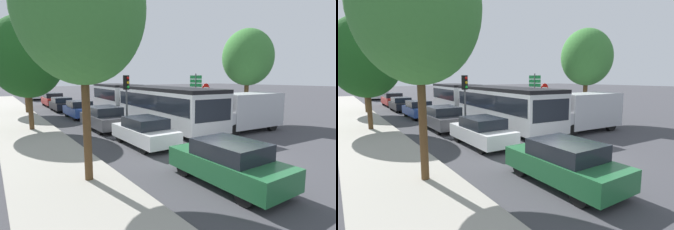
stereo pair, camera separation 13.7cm
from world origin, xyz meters
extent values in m
plane|color=#3D3D42|center=(0.00, 0.00, 0.00)|extent=(200.00, 200.00, 0.00)
cube|color=#9E998E|center=(-6.17, 19.80, 0.07)|extent=(3.20, 49.59, 0.14)
cube|color=silver|center=(1.72, 7.22, 1.35)|extent=(3.32, 10.05, 2.14)
cube|color=black|center=(1.72, 7.22, 1.74)|extent=(3.31, 9.66, 0.94)
cube|color=black|center=(1.72, 7.22, 2.53)|extent=(3.32, 10.05, 0.21)
cube|color=silver|center=(2.35, 16.58, 1.35)|extent=(3.11, 6.93, 2.14)
cube|color=black|center=(2.35, 16.58, 1.74)|extent=(3.11, 6.67, 0.94)
cube|color=black|center=(2.35, 16.58, 2.53)|extent=(3.11, 6.93, 0.21)
cylinder|color=black|center=(2.08, 12.68, 1.35)|extent=(2.03, 1.17, 1.96)
cube|color=black|center=(1.38, 2.33, 1.61)|extent=(2.34, 0.26, 1.15)
cylinder|color=black|center=(2.61, 3.99, 0.52)|extent=(0.38, 1.06, 1.04)
cylinder|color=black|center=(0.39, 4.14, 0.52)|extent=(0.38, 1.06, 1.04)
cylinder|color=black|center=(3.04, 10.31, 0.52)|extent=(0.38, 1.06, 1.04)
cylinder|color=black|center=(0.82, 10.46, 0.52)|extent=(0.38, 1.06, 1.04)
cylinder|color=black|center=(3.46, 16.50, 0.52)|extent=(0.38, 1.06, 1.04)
cylinder|color=black|center=(1.23, 16.65, 0.52)|extent=(0.38, 1.06, 1.04)
cube|color=silver|center=(-1.88, 39.59, 1.25)|extent=(2.71, 11.35, 1.97)
cube|color=black|center=(-1.88, 39.59, 1.61)|extent=(2.72, 10.78, 0.83)
cube|color=black|center=(-1.88, 39.59, 2.33)|extent=(2.71, 11.35, 0.20)
cylinder|color=black|center=(-2.86, 43.34, 0.49)|extent=(0.31, 0.99, 0.98)
cylinder|color=black|center=(-0.76, 43.30, 0.49)|extent=(0.31, 0.99, 0.98)
cylinder|color=black|center=(-2.99, 36.22, 0.49)|extent=(0.31, 0.99, 0.98)
cylinder|color=black|center=(-0.89, 36.18, 0.49)|extent=(0.31, 0.99, 0.98)
cube|color=#236638|center=(-2.05, -1.87, 0.56)|extent=(1.68, 3.93, 0.64)
cube|color=black|center=(-2.05, -1.96, 1.12)|extent=(1.54, 2.06, 0.49)
cylinder|color=black|center=(-2.74, -0.61, 0.30)|extent=(0.21, 0.60, 0.60)
cylinder|color=black|center=(-1.34, -0.61, 0.30)|extent=(0.21, 0.60, 0.60)
cylinder|color=black|center=(-2.75, -3.12, 0.30)|extent=(0.21, 0.60, 0.60)
cylinder|color=black|center=(-1.35, -3.12, 0.30)|extent=(0.21, 0.60, 0.60)
cube|color=white|center=(-1.88, 3.64, 0.57)|extent=(1.69, 3.98, 0.64)
cube|color=black|center=(-1.88, 3.55, 1.14)|extent=(1.55, 2.09, 0.49)
cylinder|color=black|center=(-2.58, 4.91, 0.30)|extent=(0.21, 0.61, 0.61)
cylinder|color=black|center=(-1.17, 4.91, 0.30)|extent=(0.21, 0.61, 0.61)
cylinder|color=black|center=(-2.59, 2.37, 0.30)|extent=(0.21, 0.61, 0.61)
cylinder|color=black|center=(-1.18, 2.37, 0.30)|extent=(0.21, 0.61, 0.61)
cube|color=#47474C|center=(-2.05, 8.47, 0.61)|extent=(1.81, 4.24, 0.69)
cube|color=black|center=(-2.05, 8.37, 1.21)|extent=(1.66, 2.22, 0.52)
cylinder|color=black|center=(-2.80, 9.83, 0.32)|extent=(0.22, 0.65, 0.65)
cylinder|color=black|center=(-1.30, 9.83, 0.32)|extent=(0.22, 0.65, 0.65)
cylinder|color=black|center=(-2.81, 7.12, 0.32)|extent=(0.22, 0.65, 0.65)
cylinder|color=black|center=(-1.30, 7.12, 0.32)|extent=(0.22, 0.65, 0.65)
cube|color=#284799|center=(-1.92, 14.36, 0.58)|extent=(1.72, 4.03, 0.65)
cube|color=black|center=(-1.92, 14.27, 1.15)|extent=(1.58, 2.11, 0.50)
cylinder|color=black|center=(-2.64, 15.66, 0.31)|extent=(0.21, 0.61, 0.61)
cylinder|color=black|center=(-1.20, 15.65, 0.31)|extent=(0.21, 0.61, 0.61)
cylinder|color=black|center=(-2.64, 13.08, 0.31)|extent=(0.21, 0.61, 0.61)
cylinder|color=black|center=(-1.21, 13.07, 0.31)|extent=(0.21, 0.61, 0.61)
cube|color=black|center=(-2.12, 19.72, 0.56)|extent=(1.66, 3.90, 0.63)
cube|color=black|center=(-2.12, 19.63, 1.11)|extent=(1.53, 2.05, 0.48)
cylinder|color=black|center=(-2.81, 20.97, 0.30)|extent=(0.21, 0.59, 0.59)
cylinder|color=black|center=(-1.42, 20.96, 0.30)|extent=(0.21, 0.59, 0.59)
cylinder|color=black|center=(-2.81, 18.47, 0.30)|extent=(0.21, 0.59, 0.59)
cylinder|color=black|center=(-1.43, 18.47, 0.30)|extent=(0.21, 0.59, 0.59)
cube|color=#B21E19|center=(-1.89, 24.98, 0.63)|extent=(1.87, 4.40, 0.71)
cube|color=black|center=(-1.89, 24.88, 1.26)|extent=(1.72, 2.31, 0.54)
cylinder|color=black|center=(-2.67, 26.39, 0.33)|extent=(0.23, 0.67, 0.67)
cylinder|color=black|center=(-1.11, 26.39, 0.33)|extent=(0.23, 0.67, 0.67)
cylinder|color=black|center=(-2.68, 23.58, 0.33)|extent=(0.23, 0.67, 0.67)
cylinder|color=black|center=(-1.11, 23.57, 0.33)|extent=(0.23, 0.67, 0.67)
cube|color=#B7BABF|center=(5.20, 3.16, 1.31)|extent=(4.20, 2.21, 2.00)
cube|color=#B7BABF|center=(2.71, 3.29, 0.84)|extent=(1.00, 1.94, 1.00)
cylinder|color=black|center=(3.06, 2.43, 0.36)|extent=(0.73, 0.28, 0.72)
cylinder|color=black|center=(3.15, 4.11, 0.36)|extent=(0.73, 0.28, 0.72)
cylinder|color=black|center=(6.36, 2.26, 0.36)|extent=(0.73, 0.28, 0.72)
cylinder|color=black|center=(6.45, 3.94, 0.36)|extent=(0.73, 0.28, 0.72)
cylinder|color=#56595E|center=(-0.71, 7.97, 1.70)|extent=(0.12, 0.12, 3.40)
cube|color=black|center=(-0.71, 7.97, 2.95)|extent=(0.38, 0.33, 0.90)
sphere|color=red|center=(-0.66, 7.83, 3.23)|extent=(0.18, 0.18, 0.18)
sphere|color=#EAAD14|center=(-0.66, 7.83, 2.95)|extent=(0.18, 0.18, 0.18)
sphere|color=green|center=(-0.66, 7.83, 2.67)|extent=(0.18, 0.18, 0.18)
cylinder|color=#56595E|center=(5.71, 7.60, 1.20)|extent=(0.08, 0.08, 2.40)
cylinder|color=red|center=(5.71, 7.60, 2.47)|extent=(0.70, 0.03, 0.70)
cube|color=white|center=(5.71, 7.58, 2.47)|extent=(0.50, 0.04, 0.14)
cylinder|color=#56595E|center=(6.81, 10.08, 1.80)|extent=(0.10, 0.10, 3.60)
cube|color=#197A38|center=(6.81, 10.08, 3.30)|extent=(0.13, 1.40, 0.28)
cube|color=#197A38|center=(6.81, 10.08, 2.96)|extent=(0.13, 1.40, 0.28)
cube|color=#197A38|center=(6.81, 10.08, 2.62)|extent=(0.13, 1.40, 0.28)
cylinder|color=#51381E|center=(-5.56, 0.55, 1.79)|extent=(0.24, 0.24, 3.59)
ellipsoid|color=#3D7F38|center=(-5.56, 0.55, 5.25)|extent=(3.66, 3.66, 4.44)
ellipsoid|color=#1E561E|center=(-5.74, 0.11, 4.59)|extent=(2.20, 2.20, 2.44)
cylinder|color=#51381E|center=(-5.90, 10.41, 1.33)|extent=(0.27, 0.27, 2.65)
ellipsoid|color=#1E561E|center=(-5.90, 10.41, 4.46)|extent=(4.17, 4.17, 4.81)
cylinder|color=#51381E|center=(-5.08, 19.48, 1.60)|extent=(0.38, 0.38, 3.21)
ellipsoid|color=#1E561E|center=(-5.08, 19.48, 4.97)|extent=(4.24, 4.24, 4.70)
ellipsoid|color=#1E561E|center=(-5.40, 19.17, 4.27)|extent=(2.54, 2.54, 2.58)
cylinder|color=#51381E|center=(7.65, 5.38, 1.60)|extent=(0.32, 0.32, 3.19)
ellipsoid|color=#3D7F38|center=(7.65, 5.38, 4.70)|extent=(3.63, 3.63, 4.03)
ellipsoid|color=#286623|center=(7.48, 4.90, 4.10)|extent=(2.18, 2.18, 2.22)
camera|label=1|loc=(-7.92, -7.21, 3.25)|focal=28.00mm
camera|label=2|loc=(-7.80, -7.28, 3.25)|focal=28.00mm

